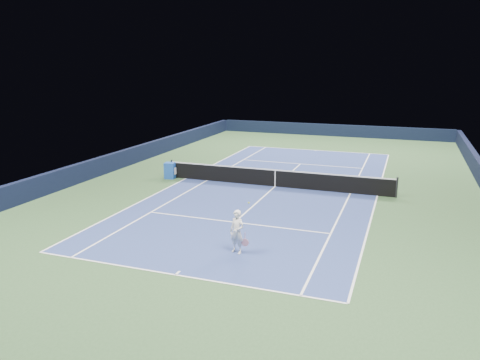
% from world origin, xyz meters
% --- Properties ---
extents(ground, '(40.00, 40.00, 0.00)m').
position_xyz_m(ground, '(0.00, 0.00, 0.00)').
color(ground, '#2D4B29').
rests_on(ground, ground).
extents(wall_far, '(22.00, 0.35, 1.10)m').
position_xyz_m(wall_far, '(0.00, 19.82, 0.55)').
color(wall_far, black).
rests_on(wall_far, ground).
extents(wall_left, '(0.35, 40.00, 1.10)m').
position_xyz_m(wall_left, '(-10.82, 0.00, 0.55)').
color(wall_left, black).
rests_on(wall_left, ground).
extents(court_surface, '(10.97, 23.77, 0.01)m').
position_xyz_m(court_surface, '(0.00, 0.00, 0.00)').
color(court_surface, navy).
rests_on(court_surface, ground).
extents(baseline_far, '(10.97, 0.08, 0.00)m').
position_xyz_m(baseline_far, '(0.00, 11.88, 0.01)').
color(baseline_far, white).
rests_on(baseline_far, ground).
extents(baseline_near, '(10.97, 0.08, 0.00)m').
position_xyz_m(baseline_near, '(0.00, -11.88, 0.01)').
color(baseline_near, white).
rests_on(baseline_near, ground).
extents(sideline_doubles_right, '(0.08, 23.77, 0.00)m').
position_xyz_m(sideline_doubles_right, '(5.49, 0.00, 0.01)').
color(sideline_doubles_right, white).
rests_on(sideline_doubles_right, ground).
extents(sideline_doubles_left, '(0.08, 23.77, 0.00)m').
position_xyz_m(sideline_doubles_left, '(-5.49, 0.00, 0.01)').
color(sideline_doubles_left, white).
rests_on(sideline_doubles_left, ground).
extents(sideline_singles_right, '(0.08, 23.77, 0.00)m').
position_xyz_m(sideline_singles_right, '(4.12, 0.00, 0.01)').
color(sideline_singles_right, white).
rests_on(sideline_singles_right, ground).
extents(sideline_singles_left, '(0.08, 23.77, 0.00)m').
position_xyz_m(sideline_singles_left, '(-4.12, 0.00, 0.01)').
color(sideline_singles_left, white).
rests_on(sideline_singles_left, ground).
extents(service_line_far, '(8.23, 0.08, 0.00)m').
position_xyz_m(service_line_far, '(0.00, 6.40, 0.01)').
color(service_line_far, white).
rests_on(service_line_far, ground).
extents(service_line_near, '(8.23, 0.08, 0.00)m').
position_xyz_m(service_line_near, '(0.00, -6.40, 0.01)').
color(service_line_near, white).
rests_on(service_line_near, ground).
extents(center_service_line, '(0.08, 12.80, 0.00)m').
position_xyz_m(center_service_line, '(0.00, 0.00, 0.01)').
color(center_service_line, white).
rests_on(center_service_line, ground).
extents(center_mark_far, '(0.08, 0.30, 0.00)m').
position_xyz_m(center_mark_far, '(0.00, 11.73, 0.01)').
color(center_mark_far, white).
rests_on(center_mark_far, ground).
extents(center_mark_near, '(0.08, 0.30, 0.00)m').
position_xyz_m(center_mark_near, '(0.00, -11.73, 0.01)').
color(center_mark_near, white).
rests_on(center_mark_near, ground).
extents(tennis_net, '(12.90, 0.10, 1.07)m').
position_xyz_m(tennis_net, '(0.00, 0.00, 0.50)').
color(tennis_net, black).
rests_on(tennis_net, ground).
extents(sponsor_cube, '(0.65, 0.61, 0.95)m').
position_xyz_m(sponsor_cube, '(-6.40, -0.25, 0.48)').
color(sponsor_cube, '#1C4CAB').
rests_on(sponsor_cube, ground).
extents(tennis_player, '(0.80, 1.30, 1.64)m').
position_xyz_m(tennis_player, '(1.24, -9.49, 0.80)').
color(tennis_player, white).
rests_on(tennis_player, ground).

